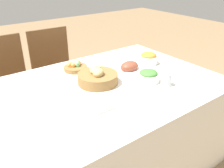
{
  "coord_description": "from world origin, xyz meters",
  "views": [
    {
      "loc": [
        -0.88,
        -1.25,
        1.52
      ],
      "look_at": [
        -0.02,
        -0.09,
        0.79
      ],
      "focal_mm": 38.0,
      "sensor_mm": 36.0,
      "label": 1
    }
  ],
  "objects_px": {
    "chair_far_left": "(9,84)",
    "spoon": "(175,96)",
    "dinner_plate": "(156,104)",
    "fork": "(138,113)",
    "drinking_cup": "(167,80)",
    "egg_basket": "(76,67)",
    "chair_far_center": "(56,72)",
    "bread_basket": "(98,77)",
    "carrot_bowl": "(148,58)",
    "green_salad_bowl": "(148,76)",
    "knife": "(172,98)",
    "butter_dish": "(102,107)",
    "ham_platter": "(130,67)"
  },
  "relations": [
    {
      "from": "fork",
      "to": "butter_dish",
      "type": "bearing_deg",
      "value": 129.56
    },
    {
      "from": "chair_far_left",
      "to": "bread_basket",
      "type": "bearing_deg",
      "value": -64.6
    },
    {
      "from": "fork",
      "to": "drinking_cup",
      "type": "xyz_separation_m",
      "value": [
        0.4,
        0.15,
        0.04
      ]
    },
    {
      "from": "butter_dish",
      "to": "drinking_cup",
      "type": "bearing_deg",
      "value": -1.21
    },
    {
      "from": "ham_platter",
      "to": "spoon",
      "type": "height_order",
      "value": "ham_platter"
    },
    {
      "from": "knife",
      "to": "spoon",
      "type": "distance_m",
      "value": 0.03
    },
    {
      "from": "knife",
      "to": "fork",
      "type": "bearing_deg",
      "value": 177.19
    },
    {
      "from": "butter_dish",
      "to": "dinner_plate",
      "type": "bearing_deg",
      "value": -28.35
    },
    {
      "from": "dinner_plate",
      "to": "fork",
      "type": "height_order",
      "value": "dinner_plate"
    },
    {
      "from": "dinner_plate",
      "to": "fork",
      "type": "bearing_deg",
      "value": 180.0
    },
    {
      "from": "drinking_cup",
      "to": "egg_basket",
      "type": "bearing_deg",
      "value": 121.52
    },
    {
      "from": "ham_platter",
      "to": "green_salad_bowl",
      "type": "xyz_separation_m",
      "value": [
        -0.03,
        -0.24,
        0.02
      ]
    },
    {
      "from": "chair_far_center",
      "to": "butter_dish",
      "type": "bearing_deg",
      "value": -98.08
    },
    {
      "from": "drinking_cup",
      "to": "fork",
      "type": "bearing_deg",
      "value": -159.84
    },
    {
      "from": "chair_far_left",
      "to": "knife",
      "type": "height_order",
      "value": "chair_far_left"
    },
    {
      "from": "chair_far_left",
      "to": "bread_basket",
      "type": "relative_size",
      "value": 3.27
    },
    {
      "from": "chair_far_left",
      "to": "spoon",
      "type": "distance_m",
      "value": 1.56
    },
    {
      "from": "knife",
      "to": "spoon",
      "type": "height_order",
      "value": "same"
    },
    {
      "from": "ham_platter",
      "to": "carrot_bowl",
      "type": "relative_size",
      "value": 1.53
    },
    {
      "from": "chair_far_center",
      "to": "egg_basket",
      "type": "height_order",
      "value": "chair_far_center"
    },
    {
      "from": "bread_basket",
      "to": "ham_platter",
      "type": "xyz_separation_m",
      "value": [
        0.34,
        0.04,
        -0.02
      ]
    },
    {
      "from": "bread_basket",
      "to": "knife",
      "type": "relative_size",
      "value": 1.58
    },
    {
      "from": "drinking_cup",
      "to": "chair_far_left",
      "type": "bearing_deg",
      "value": 123.48
    },
    {
      "from": "carrot_bowl",
      "to": "knife",
      "type": "distance_m",
      "value": 0.6
    },
    {
      "from": "ham_platter",
      "to": "dinner_plate",
      "type": "xyz_separation_m",
      "value": [
        -0.22,
        -0.51,
        -0.02
      ]
    },
    {
      "from": "egg_basket",
      "to": "drinking_cup",
      "type": "height_order",
      "value": "drinking_cup"
    },
    {
      "from": "chair_far_center",
      "to": "carrot_bowl",
      "type": "distance_m",
      "value": 1.02
    },
    {
      "from": "dinner_plate",
      "to": "butter_dish",
      "type": "height_order",
      "value": "butter_dish"
    },
    {
      "from": "chair_far_left",
      "to": "dinner_plate",
      "type": "relative_size",
      "value": 3.83
    },
    {
      "from": "bread_basket",
      "to": "carrot_bowl",
      "type": "relative_size",
      "value": 1.83
    },
    {
      "from": "spoon",
      "to": "butter_dish",
      "type": "relative_size",
      "value": 1.42
    },
    {
      "from": "bread_basket",
      "to": "spoon",
      "type": "distance_m",
      "value": 0.56
    },
    {
      "from": "bread_basket",
      "to": "knife",
      "type": "height_order",
      "value": "bread_basket"
    },
    {
      "from": "chair_far_center",
      "to": "ham_platter",
      "type": "bearing_deg",
      "value": -68.93
    },
    {
      "from": "dinner_plate",
      "to": "butter_dish",
      "type": "bearing_deg",
      "value": 151.65
    },
    {
      "from": "green_salad_bowl",
      "to": "dinner_plate",
      "type": "relative_size",
      "value": 0.62
    },
    {
      "from": "carrot_bowl",
      "to": "dinner_plate",
      "type": "relative_size",
      "value": 0.64
    },
    {
      "from": "egg_basket",
      "to": "carrot_bowl",
      "type": "height_order",
      "value": "carrot_bowl"
    },
    {
      "from": "dinner_plate",
      "to": "fork",
      "type": "relative_size",
      "value": 1.35
    },
    {
      "from": "carrot_bowl",
      "to": "green_salad_bowl",
      "type": "distance_m",
      "value": 0.36
    },
    {
      "from": "green_salad_bowl",
      "to": "fork",
      "type": "height_order",
      "value": "green_salad_bowl"
    },
    {
      "from": "ham_platter",
      "to": "green_salad_bowl",
      "type": "bearing_deg",
      "value": -96.25
    },
    {
      "from": "egg_basket",
      "to": "green_salad_bowl",
      "type": "relative_size",
      "value": 1.22
    },
    {
      "from": "green_salad_bowl",
      "to": "drinking_cup",
      "type": "distance_m",
      "value": 0.13
    },
    {
      "from": "fork",
      "to": "chair_far_center",
      "type": "bearing_deg",
      "value": 83.97
    },
    {
      "from": "ham_platter",
      "to": "spoon",
      "type": "xyz_separation_m",
      "value": [
        -0.04,
        -0.51,
        -0.03
      ]
    },
    {
      "from": "fork",
      "to": "green_salad_bowl",
      "type": "bearing_deg",
      "value": 35.39
    },
    {
      "from": "dinner_plate",
      "to": "spoon",
      "type": "distance_m",
      "value": 0.18
    },
    {
      "from": "bread_basket",
      "to": "knife",
      "type": "distance_m",
      "value": 0.54
    },
    {
      "from": "egg_basket",
      "to": "drinking_cup",
      "type": "distance_m",
      "value": 0.74
    }
  ]
}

